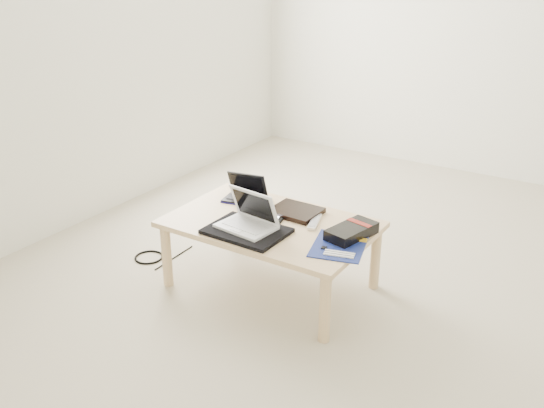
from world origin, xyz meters
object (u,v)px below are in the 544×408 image
Objects in this scene: netbook at (245,194)px; gpu_box at (352,232)px; coffee_table at (271,230)px; white_laptop at (249,219)px.

gpu_box is at bearing -9.23° from netbook.
coffee_table is 4.22× the size of netbook.
coffee_table is 3.51× the size of white_laptop.
coffee_table is at bearing 74.66° from white_laptop.
coffee_table is at bearing -171.77° from gpu_box.
white_laptop is 0.54m from gpu_box.
netbook is (-0.30, 0.19, 0.08)m from coffee_table.
netbook is at bearing 147.69° from coffee_table.
white_laptop reaches higher than coffee_table.
gpu_box is at bearing 8.23° from coffee_table.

